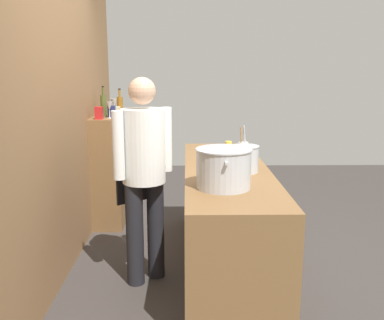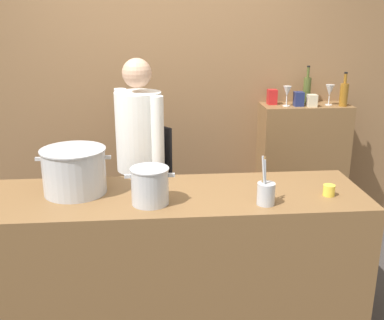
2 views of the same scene
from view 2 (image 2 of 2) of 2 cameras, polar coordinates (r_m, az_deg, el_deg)
ground_plane at (r=3.29m, az=-2.01°, el=-18.87°), size 8.00×8.00×0.00m
brick_back_panel at (r=4.07m, az=-3.28°, el=11.16°), size 4.40×0.10×3.00m
prep_counter at (r=3.05m, az=-2.10°, el=-12.06°), size 2.36×0.70×0.90m
bar_cabinet at (r=4.27m, az=13.29°, el=-1.33°), size 0.76×0.32×1.21m
chef at (r=3.47m, az=-6.40°, el=0.88°), size 0.42×0.45×1.66m
stockpot_large at (r=2.91m, az=-14.29°, el=-1.31°), size 0.45×0.40×0.28m
stockpot_small at (r=2.68m, az=-5.20°, el=-3.18°), size 0.29×0.22×0.22m
utensil_crock at (r=2.71m, az=9.07°, el=-3.99°), size 0.10×0.10×0.29m
butter_jar at (r=2.93m, az=16.51°, el=-3.60°), size 0.07×0.07×0.07m
wine_bottle_olive at (r=4.16m, az=13.96°, el=8.41°), size 0.07×0.07×0.33m
wine_bottle_amber at (r=4.13m, az=18.20°, el=7.74°), size 0.07×0.07×0.29m
wine_glass_short at (r=4.14m, az=16.60°, el=8.15°), size 0.08×0.08×0.17m
wine_glass_tall at (r=4.01m, az=11.63°, el=8.20°), size 0.07×0.07×0.17m
spice_tin_red at (r=4.07m, az=9.83°, el=7.66°), size 0.08×0.08×0.13m
spice_tin_cream at (r=4.04m, az=14.55°, el=7.09°), size 0.08×0.08×0.10m
spice_tin_navy at (r=4.04m, az=13.00°, el=7.33°), size 0.08×0.08×0.12m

